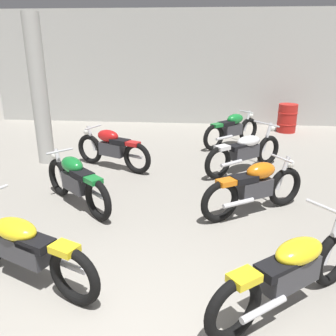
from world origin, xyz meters
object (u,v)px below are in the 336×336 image
(motorcycle_left_row_1, at_px, (76,181))
(motorcycle_right_row_0, at_px, (291,271))
(support_pillar, at_px, (39,91))
(motorcycle_right_row_3, at_px, (232,129))
(motorcycle_left_row_2, at_px, (112,148))
(motorcycle_right_row_1, at_px, (255,187))
(oil_drum, at_px, (287,118))
(motorcycle_left_row_0, at_px, (23,247))
(motorcycle_right_row_2, at_px, (245,151))

(motorcycle_left_row_1, relative_size, motorcycle_right_row_0, 0.86)
(support_pillar, height_order, motorcycle_left_row_1, support_pillar)
(motorcycle_right_row_3, bearing_deg, motorcycle_left_row_1, -125.88)
(motorcycle_left_row_2, xyz_separation_m, motorcycle_right_row_1, (2.78, -1.92, 0.00))
(motorcycle_right_row_3, xyz_separation_m, oil_drum, (1.78, 1.72, -0.03))
(motorcycle_left_row_1, bearing_deg, motorcycle_left_row_0, -88.09)
(motorcycle_left_row_0, relative_size, motorcycle_right_row_3, 1.32)
(motorcycle_right_row_0, relative_size, oil_drum, 2.09)
(motorcycle_left_row_2, relative_size, oil_drum, 2.15)
(motorcycle_right_row_0, bearing_deg, support_pillar, 135.35)
(motorcycle_left_row_2, distance_m, motorcycle_right_row_1, 3.37)
(motorcycle_right_row_3, bearing_deg, support_pillar, -158.63)
(motorcycle_left_row_0, distance_m, motorcycle_right_row_3, 6.55)
(oil_drum, bearing_deg, support_pillar, -150.82)
(motorcycle_right_row_3, bearing_deg, motorcycle_right_row_1, -89.13)
(motorcycle_left_row_2, bearing_deg, motorcycle_right_row_0, -55.30)
(motorcycle_right_row_0, xyz_separation_m, oil_drum, (1.66, 7.83, -0.03))
(support_pillar, relative_size, motorcycle_left_row_0, 1.58)
(motorcycle_right_row_0, distance_m, motorcycle_right_row_1, 2.19)
(motorcycle_right_row_3, bearing_deg, motorcycle_right_row_0, -88.86)
(support_pillar, height_order, motorcycle_left_row_0, support_pillar)
(motorcycle_right_row_1, bearing_deg, motorcycle_right_row_3, 90.87)
(motorcycle_left_row_1, bearing_deg, motorcycle_right_row_0, -36.14)
(motorcycle_left_row_0, xyz_separation_m, motorcycle_right_row_2, (2.90, 3.98, 0.00))
(motorcycle_left_row_1, bearing_deg, motorcycle_right_row_2, 33.87)
(motorcycle_left_row_2, xyz_separation_m, oil_drum, (4.50, 3.73, -0.03))
(motorcycle_left_row_1, distance_m, oil_drum, 7.31)
(support_pillar, height_order, oil_drum, support_pillar)
(motorcycle_left_row_0, distance_m, motorcycle_left_row_2, 3.92)
(motorcycle_left_row_1, xyz_separation_m, oil_drum, (4.63, 5.66, -0.03))
(support_pillar, bearing_deg, motorcycle_left_row_0, -69.76)
(motorcycle_left_row_1, distance_m, motorcycle_right_row_1, 2.91)
(motorcycle_right_row_2, bearing_deg, motorcycle_left_row_1, -146.13)
(motorcycle_right_row_0, height_order, motorcycle_right_row_3, motorcycle_right_row_0)
(motorcycle_left_row_1, xyz_separation_m, motorcycle_left_row_2, (0.13, 1.93, 0.00))
(motorcycle_left_row_0, relative_size, motorcycle_right_row_1, 1.17)
(oil_drum, bearing_deg, motorcycle_right_row_1, -106.98)
(motorcycle_left_row_0, xyz_separation_m, motorcycle_right_row_3, (2.78, 5.93, 0.01))
(support_pillar, xyz_separation_m, motorcycle_left_row_0, (1.56, -4.23, -1.15))
(motorcycle_left_row_1, relative_size, motorcycle_right_row_3, 1.00)
(motorcycle_left_row_1, distance_m, motorcycle_right_row_3, 4.86)
(motorcycle_right_row_2, height_order, motorcycle_right_row_3, motorcycle_right_row_2)
(motorcycle_left_row_1, bearing_deg, motorcycle_right_row_1, 0.29)
(motorcycle_right_row_0, bearing_deg, oil_drum, 78.02)
(motorcycle_left_row_1, relative_size, motorcycle_right_row_2, 0.89)
(motorcycle_right_row_1, height_order, motorcycle_right_row_3, same)
(motorcycle_left_row_0, height_order, motorcycle_right_row_1, motorcycle_left_row_0)
(support_pillar, bearing_deg, motorcycle_right_row_0, -44.65)
(support_pillar, bearing_deg, motorcycle_left_row_2, -10.78)
(support_pillar, relative_size, motorcycle_right_row_2, 1.85)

